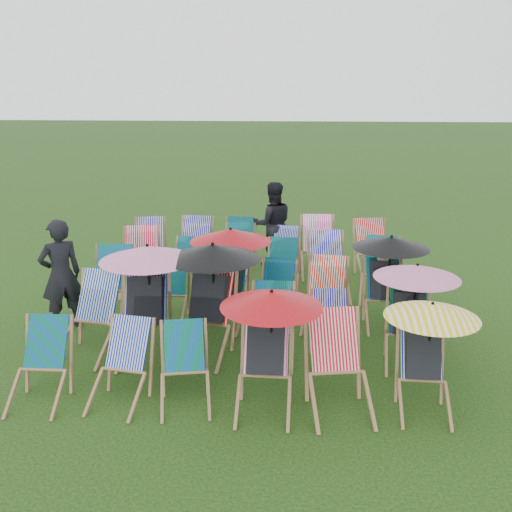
# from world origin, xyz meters

# --- Properties ---
(ground) EXTENTS (100.00, 100.00, 0.00)m
(ground) POSITION_xyz_m (0.00, 0.00, 0.00)
(ground) COLOR black
(ground) RESTS_ON ground
(deckchair_0) EXTENTS (0.59, 0.81, 0.87)m
(deckchair_0) POSITION_xyz_m (-2.07, -2.30, 0.43)
(deckchair_0) COLOR #8C6441
(deckchair_0) RESTS_ON ground
(deckchair_1) EXTENTS (0.68, 0.87, 0.86)m
(deckchair_1) POSITION_xyz_m (-1.19, -2.24, 0.43)
(deckchair_1) COLOR #8C6441
(deckchair_1) RESTS_ON ground
(deckchair_2) EXTENTS (0.69, 0.86, 0.84)m
(deckchair_2) POSITION_xyz_m (-0.48, -2.23, 0.42)
(deckchair_2) COLOR #8C6441
(deckchair_2) RESTS_ON ground
(deckchair_3) EXTENTS (1.09, 1.13, 1.29)m
(deckchair_3) POSITION_xyz_m (0.40, -2.23, 0.68)
(deckchair_3) COLOR #8C6441
(deckchair_3) RESTS_ON ground
(deckchair_4) EXTENTS (0.81, 1.02, 1.00)m
(deckchair_4) POSITION_xyz_m (1.16, -2.23, 0.50)
(deckchair_4) COLOR #8C6441
(deckchair_4) RESTS_ON ground
(deckchair_5) EXTENTS (0.99, 1.03, 1.17)m
(deckchair_5) POSITION_xyz_m (2.07, -2.14, 0.62)
(deckchair_5) COLOR #8C6441
(deckchair_5) RESTS_ON ground
(deckchair_6) EXTENTS (0.81, 1.02, 1.01)m
(deckchair_6) POSITION_xyz_m (-1.94, -1.11, 0.50)
(deckchair_6) COLOR #8C6441
(deckchair_6) RESTS_ON ground
(deckchair_7) EXTENTS (1.20, 1.29, 1.43)m
(deckchair_7) POSITION_xyz_m (-1.20, -1.10, 0.75)
(deckchair_7) COLOR #8C6441
(deckchair_7) RESTS_ON ground
(deckchair_8) EXTENTS (1.21, 1.29, 1.44)m
(deckchair_8) POSITION_xyz_m (-0.42, -0.98, 0.76)
(deckchair_8) COLOR #8C6441
(deckchair_8) RESTS_ON ground
(deckchair_9) EXTENTS (0.60, 0.84, 0.91)m
(deckchair_9) POSITION_xyz_m (0.40, -1.08, 0.45)
(deckchair_9) COLOR #8C6441
(deckchair_9) RESTS_ON ground
(deckchair_10) EXTENTS (0.59, 0.79, 0.82)m
(deckchair_10) POSITION_xyz_m (1.15, -1.04, 0.41)
(deckchair_10) COLOR #8C6441
(deckchair_10) RESTS_ON ground
(deckchair_11) EXTENTS (1.05, 1.11, 1.25)m
(deckchair_11) POSITION_xyz_m (2.11, -1.05, 0.66)
(deckchair_11) COLOR #8C6441
(deckchair_11) RESTS_ON ground
(deckchair_12) EXTENTS (0.69, 0.95, 1.03)m
(deckchair_12) POSITION_xyz_m (-2.07, 0.06, 0.51)
(deckchair_12) COLOR #8C6441
(deckchair_12) RESTS_ON ground
(deckchair_13) EXTENTS (0.57, 0.79, 0.85)m
(deckchair_13) POSITION_xyz_m (-1.19, 0.12, 0.42)
(deckchair_13) COLOR #8C6441
(deckchair_13) RESTS_ON ground
(deckchair_14) EXTENTS (1.17, 1.24, 1.38)m
(deckchair_14) POSITION_xyz_m (-0.32, 0.05, 0.73)
(deckchair_14) COLOR #8C6441
(deckchair_14) RESTS_ON ground
(deckchair_15) EXTENTS (0.66, 0.85, 0.87)m
(deckchair_15) POSITION_xyz_m (0.40, 0.10, 0.43)
(deckchair_15) COLOR #8C6441
(deckchair_15) RESTS_ON ground
(deckchair_16) EXTENTS (0.75, 0.96, 0.95)m
(deckchair_16) POSITION_xyz_m (1.11, -0.02, 0.48)
(deckchair_16) COLOR #8C6441
(deckchair_16) RESTS_ON ground
(deckchair_17) EXTENTS (1.09, 1.13, 1.29)m
(deckchair_17) POSITION_xyz_m (1.98, 0.14, 0.68)
(deckchair_17) COLOR #8C6441
(deckchair_17) RESTS_ON ground
(deckchair_18) EXTENTS (0.81, 1.03, 1.02)m
(deckchair_18) POSITION_xyz_m (-1.93, 1.28, 0.51)
(deckchair_18) COLOR #8C6441
(deckchair_18) RESTS_ON ground
(deckchair_19) EXTENTS (0.72, 0.90, 0.89)m
(deckchair_19) POSITION_xyz_m (-1.16, 1.17, 0.44)
(deckchair_19) COLOR #8C6441
(deckchair_19) RESTS_ON ground
(deckchair_20) EXTENTS (0.57, 0.78, 0.83)m
(deckchair_20) POSITION_xyz_m (-0.34, 1.17, 0.41)
(deckchair_20) COLOR #8C6441
(deckchair_20) RESTS_ON ground
(deckchair_21) EXTENTS (0.66, 0.87, 0.89)m
(deckchair_21) POSITION_xyz_m (0.45, 1.22, 0.45)
(deckchair_21) COLOR #8C6441
(deckchair_21) RESTS_ON ground
(deckchair_22) EXTENTS (0.78, 1.00, 1.01)m
(deckchair_22) POSITION_xyz_m (1.22, 1.25, 0.50)
(deckchair_22) COLOR #8C6441
(deckchair_22) RESTS_ON ground
(deckchair_23) EXTENTS (0.75, 0.96, 0.96)m
(deckchair_23) POSITION_xyz_m (2.04, 1.17, 0.48)
(deckchair_23) COLOR #8C6441
(deckchair_23) RESTS_ON ground
(deckchair_24) EXTENTS (0.78, 0.97, 0.95)m
(deckchair_24) POSITION_xyz_m (-2.03, 2.32, 0.48)
(deckchair_24) COLOR #8C6441
(deckchair_24) RESTS_ON ground
(deckchair_25) EXTENTS (0.70, 0.95, 0.99)m
(deckchair_25) POSITION_xyz_m (-1.21, 2.27, 0.50)
(deckchair_25) COLOR #8C6441
(deckchair_25) RESTS_ON ground
(deckchair_26) EXTENTS (0.76, 0.96, 0.96)m
(deckchair_26) POSITION_xyz_m (-0.44, 2.42, 0.48)
(deckchair_26) COLOR #8C6441
(deckchair_26) RESTS_ON ground
(deckchair_27) EXTENTS (0.71, 0.88, 0.85)m
(deckchair_27) POSITION_xyz_m (0.43, 2.26, 0.42)
(deckchair_27) COLOR #8C6441
(deckchair_27) RESTS_ON ground
(deckchair_28) EXTENTS (0.74, 0.99, 1.03)m
(deckchair_28) POSITION_xyz_m (1.08, 2.37, 0.52)
(deckchair_28) COLOR #8C6441
(deckchair_28) RESTS_ON ground
(deckchair_29) EXTENTS (0.80, 1.01, 0.99)m
(deckchair_29) POSITION_xyz_m (2.09, 2.32, 0.50)
(deckchair_29) COLOR #8C6441
(deckchair_29) RESTS_ON ground
(person_left) EXTENTS (0.69, 0.66, 1.60)m
(person_left) POSITION_xyz_m (-2.60, -0.35, 0.80)
(person_left) COLOR black
(person_left) RESTS_ON ground
(person_rear) EXTENTS (0.90, 0.77, 1.62)m
(person_rear) POSITION_xyz_m (0.22, 2.88, 0.81)
(person_rear) COLOR black
(person_rear) RESTS_ON ground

